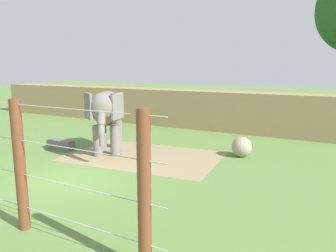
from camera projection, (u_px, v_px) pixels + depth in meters
The scene contains 6 objects.
ground_plane at pixel (67, 180), 11.56m from camera, with size 120.00×120.00×0.00m, color #5B7F3D.
dirt_patch at pixel (144, 156), 14.63m from camera, with size 6.76×4.42×0.01m, color #937F5B.
embankment_wall at pixel (199, 109), 21.40m from camera, with size 36.00×1.80×2.47m, color #997F56.
elephant at pixel (107, 112), 14.78m from camera, with size 2.92×3.56×2.95m.
enrichment_ball at pixel (242, 147), 14.47m from camera, with size 0.90×0.90×0.90m, color gray.
feed_trough at pixel (61, 144), 15.91m from camera, with size 1.42×0.56×0.44m.
Camera 1 is at (8.50, -7.90, 3.96)m, focal length 34.57 mm.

